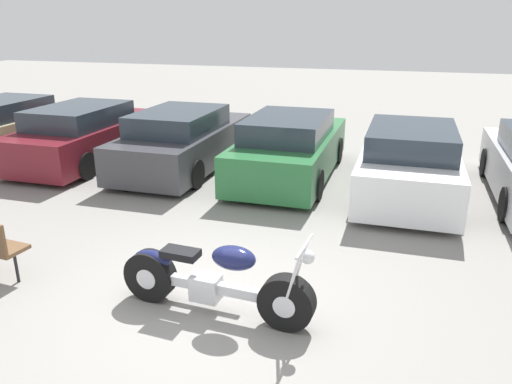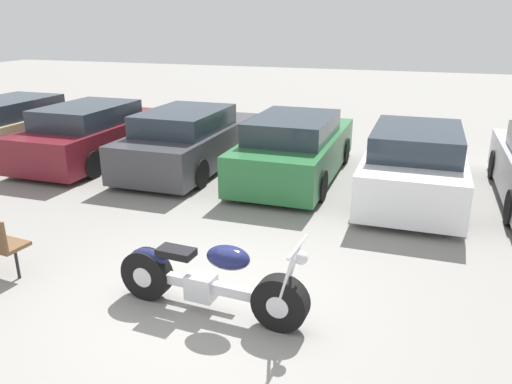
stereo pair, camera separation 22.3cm
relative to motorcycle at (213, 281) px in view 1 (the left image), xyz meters
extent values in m
plane|color=gray|center=(-0.10, 0.10, -0.41)|extent=(60.00, 60.00, 0.00)
cylinder|color=black|center=(0.89, -0.06, -0.09)|extent=(0.65, 0.24, 0.64)
cylinder|color=silver|center=(0.89, -0.06, -0.09)|extent=(0.27, 0.24, 0.26)
cylinder|color=black|center=(-0.84, 0.05, -0.09)|extent=(0.65, 0.24, 0.64)
cylinder|color=silver|center=(-0.84, 0.05, -0.09)|extent=(0.27, 0.24, 0.26)
cube|color=silver|center=(0.03, -0.01, -0.08)|extent=(1.33, 0.20, 0.12)
cube|color=silver|center=(-0.09, 0.00, -0.11)|extent=(0.35, 0.26, 0.30)
ellipsoid|color=#191E4C|center=(0.27, -0.02, 0.34)|extent=(0.54, 0.35, 0.27)
cube|color=black|center=(-0.40, 0.02, 0.28)|extent=(0.45, 0.27, 0.09)
ellipsoid|color=#191E4C|center=(-0.79, 0.05, 0.15)|extent=(0.49, 0.23, 0.20)
cylinder|color=silver|center=(0.98, -0.16, 0.26)|extent=(0.22, 0.05, 0.72)
cylinder|color=silver|center=(0.99, 0.02, 0.26)|extent=(0.22, 0.05, 0.72)
cylinder|color=silver|center=(1.07, -0.07, 0.62)|extent=(0.07, 0.62, 0.03)
sphere|color=silver|center=(1.11, -0.08, 0.50)|extent=(0.15, 0.15, 0.15)
cylinder|color=silver|center=(-0.32, 0.16, -0.20)|extent=(1.33, 0.17, 0.08)
cube|color=#C6B284|center=(-7.80, 5.54, 0.11)|extent=(1.78, 4.43, 0.80)
cylinder|color=black|center=(-8.63, 6.91, -0.11)|extent=(0.20, 0.60, 0.60)
cylinder|color=black|center=(-6.97, 6.91, -0.11)|extent=(0.20, 0.60, 0.60)
cube|color=maroon|center=(-5.33, 5.34, 0.11)|extent=(1.78, 4.43, 0.80)
cube|color=#28333D|center=(-5.33, 5.08, 0.73)|extent=(1.57, 2.30, 0.45)
cylinder|color=black|center=(-6.16, 6.72, -0.11)|extent=(0.20, 0.60, 0.60)
cylinder|color=black|center=(-4.50, 6.72, -0.11)|extent=(0.20, 0.60, 0.60)
cylinder|color=black|center=(-6.16, 3.97, -0.11)|extent=(0.20, 0.60, 0.60)
cylinder|color=black|center=(-4.50, 3.97, -0.11)|extent=(0.20, 0.60, 0.60)
cube|color=#3D3D42|center=(-2.85, 5.48, 0.11)|extent=(1.78, 4.43, 0.80)
cube|color=#28333D|center=(-2.85, 5.21, 0.73)|extent=(1.57, 2.30, 0.45)
cylinder|color=black|center=(-3.68, 6.85, -0.11)|extent=(0.20, 0.60, 0.60)
cylinder|color=black|center=(-2.02, 6.85, -0.11)|extent=(0.20, 0.60, 0.60)
cylinder|color=black|center=(-3.68, 4.10, -0.11)|extent=(0.20, 0.60, 0.60)
cylinder|color=black|center=(-2.02, 4.10, -0.11)|extent=(0.20, 0.60, 0.60)
cube|color=#286B38|center=(-0.38, 5.52, 0.11)|extent=(1.78, 4.43, 0.80)
cube|color=#28333D|center=(-0.38, 5.26, 0.73)|extent=(1.57, 2.30, 0.45)
cylinder|color=black|center=(-1.21, 6.89, -0.11)|extent=(0.20, 0.60, 0.60)
cylinder|color=black|center=(0.45, 6.89, -0.11)|extent=(0.20, 0.60, 0.60)
cylinder|color=black|center=(-1.21, 4.15, -0.11)|extent=(0.20, 0.60, 0.60)
cylinder|color=black|center=(0.45, 4.15, -0.11)|extent=(0.20, 0.60, 0.60)
cube|color=white|center=(2.09, 5.14, 0.11)|extent=(1.78, 4.43, 0.80)
cube|color=#28333D|center=(2.09, 4.87, 0.73)|extent=(1.57, 2.30, 0.45)
cylinder|color=black|center=(1.26, 6.51, -0.11)|extent=(0.20, 0.60, 0.60)
cylinder|color=black|center=(2.92, 6.51, -0.11)|extent=(0.20, 0.60, 0.60)
cylinder|color=black|center=(1.26, 3.77, -0.11)|extent=(0.20, 0.60, 0.60)
cylinder|color=black|center=(2.92, 3.77, -0.11)|extent=(0.20, 0.60, 0.60)
cylinder|color=black|center=(3.74, 6.77, -0.11)|extent=(0.20, 0.60, 0.60)
cylinder|color=black|center=(3.74, 4.02, -0.11)|extent=(0.20, 0.60, 0.60)
cylinder|color=black|center=(-2.71, -0.09, -0.19)|extent=(0.04, 0.04, 0.45)
camera|label=1|loc=(1.96, -4.73, 2.86)|focal=35.00mm
camera|label=2|loc=(2.17, -4.66, 2.86)|focal=35.00mm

